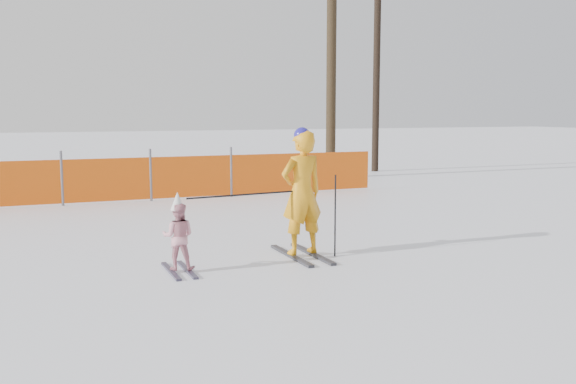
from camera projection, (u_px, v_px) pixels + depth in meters
The scene contains 6 objects.
ground at pixel (302, 269), 8.78m from camera, with size 120.00×120.00×0.00m, color white.
adult at pixel (302, 192), 9.42m from camera, with size 0.72×1.47×1.91m.
child at pixel (178, 236), 8.56m from camera, with size 0.53×1.00×1.08m.
ski_poles at pixel (283, 204), 9.16m from camera, with size 2.24×0.22×1.22m.
safety_fence at pixel (56, 182), 14.46m from camera, with size 15.92×0.06×1.25m.
tree_trunks at pixel (349, 78), 21.05m from camera, with size 2.75×1.73×6.46m.
Camera 1 is at (-3.42, -7.87, 2.15)m, focal length 40.00 mm.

